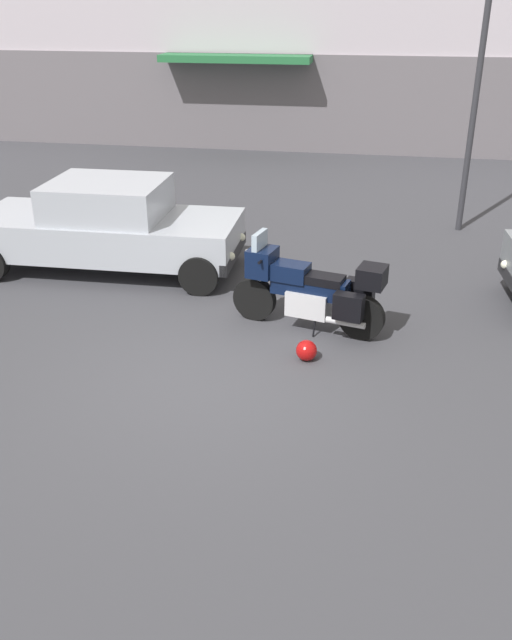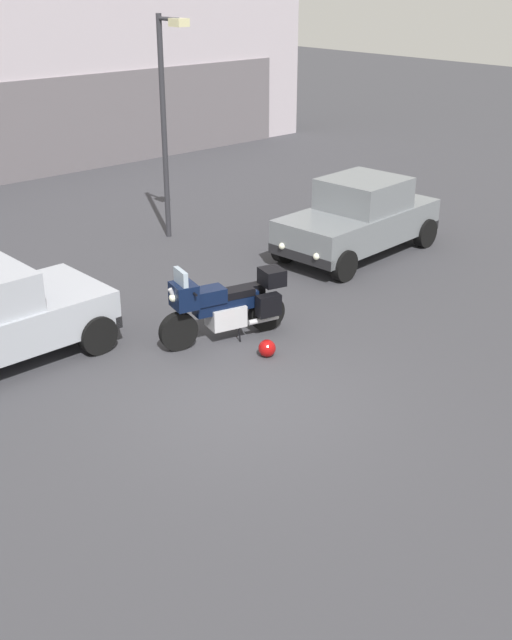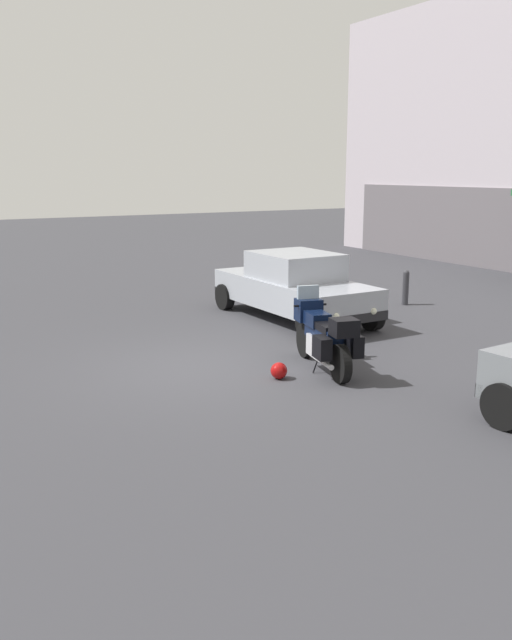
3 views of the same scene
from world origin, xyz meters
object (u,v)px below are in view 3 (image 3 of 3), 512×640
at_px(motorcycle, 323,335).
at_px(helmet, 279,371).
at_px(car_sedan_far, 294,286).
at_px(bollard_curbside, 406,286).

bearing_deg(motorcycle, helmet, 107.47).
xyz_separation_m(helmet, car_sedan_far, (-3.75, 2.69, 0.64)).
distance_m(motorcycle, bollard_curbside, 6.39).
xyz_separation_m(motorcycle, bollard_curbside, (-3.72, 5.19, -0.14)).
bearing_deg(car_sedan_far, helmet, -36.89).
distance_m(car_sedan_far, bollard_curbside, 3.45).
bearing_deg(bollard_curbside, helmet, -58.29).
distance_m(helmet, bollard_curbside, 7.21).
height_order(helmet, bollard_curbside, bollard_curbside).
bearing_deg(car_sedan_far, bollard_curbside, 89.49).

